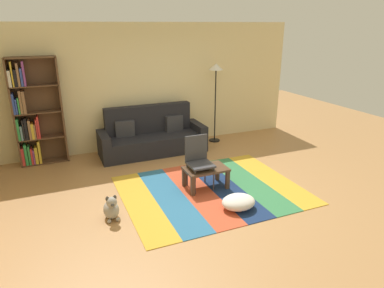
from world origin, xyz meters
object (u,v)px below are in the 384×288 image
couch (152,137)px  dog (111,209)px  bookshelf (32,116)px  coffee_table (206,172)px  folding_chair (198,157)px  tv_remote (204,166)px  standing_lamp (216,77)px  pouf (238,202)px

couch → dog: couch is taller
bookshelf → couch: bearing=-7.1°
coffee_table → couch: bearing=99.1°
coffee_table → folding_chair: 0.27m
couch → tv_remote: (0.33, -1.98, 0.04)m
bookshelf → standing_lamp: bookshelf is taller
bookshelf → dog: bookshelf is taller
pouf → tv_remote: (-0.15, 0.91, 0.26)m
bookshelf → tv_remote: size_ratio=13.96×
tv_remote → couch: bearing=83.5°
couch → folding_chair: bearing=-83.1°
coffee_table → dog: bearing=-167.9°
couch → folding_chair: 1.96m
coffee_table → pouf: size_ratio=1.38×
pouf → standing_lamp: 3.51m
coffee_table → folding_chair: bearing=132.0°
dog → tv_remote: size_ratio=2.65×
dog → tv_remote: 1.73m
dog → standing_lamp: bearing=40.8°
dog → standing_lamp: 4.11m
couch → dog: (-1.34, -2.40, -0.18)m
couch → standing_lamp: size_ratio=1.24×
couch → coffee_table: couch is taller
standing_lamp → tv_remote: size_ratio=12.17×
dog → tv_remote: bearing=14.2°
couch → coffee_table: (0.33, -2.04, -0.04)m
coffee_table → tv_remote: (0.00, 0.07, 0.08)m
couch → folding_chair: (0.23, -1.94, 0.20)m
couch → standing_lamp: standing_lamp is taller
dog → bookshelf: bearing=109.6°
pouf → folding_chair: folding_chair is taller
pouf → tv_remote: bearing=99.4°
pouf → dog: size_ratio=1.32×
bookshelf → tv_remote: (2.62, -2.26, -0.60)m
couch → tv_remote: 2.00m
couch → pouf: couch is taller
pouf → dog: bearing=165.0°
bookshelf → dog: bearing=-70.4°
bookshelf → pouf: size_ratio=4.00×
coffee_table → pouf: (0.15, -0.84, -0.18)m
pouf → folding_chair: 1.06m
coffee_table → folding_chair: folding_chair is taller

